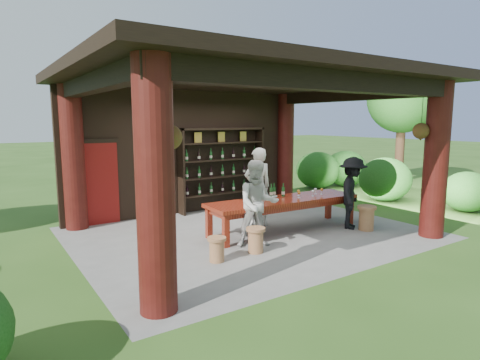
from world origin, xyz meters
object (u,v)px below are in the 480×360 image
stool_near_right (366,217)px  stool_near_left (256,239)px  host (258,187)px  guest_woman (258,204)px  wine_shelf (222,169)px  guest_man (352,193)px  stool_far_left (217,249)px  napkin_basket (257,199)px  tasting_table (284,204)px

stool_near_right → stool_near_left: bearing=177.7°
host → guest_woman: bearing=64.6°
wine_shelf → guest_woman: size_ratio=1.51×
wine_shelf → guest_man: wine_shelf is taller
stool_far_left → host: bearing=38.2°
guest_man → napkin_basket: size_ratio=6.45×
wine_shelf → host: size_ratio=1.40×
stool_near_right → napkin_basket: bearing=156.3°
tasting_table → stool_near_left: 1.71m
tasting_table → host: (-0.20, 0.75, 0.30)m
wine_shelf → tasting_table: (-0.04, -2.75, -0.52)m
wine_shelf → tasting_table: 2.80m
wine_shelf → stool_near_left: wine_shelf is taller
tasting_table → guest_woman: bearing=-153.5°
wine_shelf → guest_woman: 3.54m
guest_woman → guest_man: size_ratio=1.03×
napkin_basket → guest_woman: bearing=-125.2°
guest_man → host: bearing=103.9°
stool_near_right → guest_woman: bearing=171.3°
guest_man → stool_far_left: bearing=147.7°
napkin_basket → wine_shelf: bearing=74.4°
guest_man → wine_shelf: bearing=77.2°
host → guest_woman: (-0.96, -1.32, -0.07)m
stool_near_right → stool_far_left: stool_near_right is taller
tasting_table → stool_far_left: tasting_table is taller
stool_near_left → host: 2.15m
guest_man → stool_near_left: bearing=148.3°
guest_woman → guest_man: guest_woman is taller
stool_near_right → stool_far_left: bearing=178.5°
stool_far_left → host: (2.10, 1.65, 0.70)m
stool_near_right → host: size_ratio=0.30×
stool_near_left → guest_woman: guest_woman is taller
stool_near_left → host: size_ratio=0.26×
tasting_table → stool_near_right: (1.63, -1.00, -0.34)m
stool_near_right → host: 2.60m
wine_shelf → stool_far_left: wine_shelf is taller
tasting_table → napkin_basket: 0.75m
stool_far_left → napkin_basket: 1.91m
tasting_table → stool_far_left: 2.49m
stool_near_right → guest_man: bearing=115.6°
host → guest_man: 2.20m
stool_far_left → guest_man: guest_man is taller
stool_far_left → host: size_ratio=0.24×
napkin_basket → stool_near_left: bearing=-127.5°
stool_near_right → guest_woman: 2.87m
tasting_table → guest_man: 1.64m
tasting_table → guest_man: bearing=-24.9°
host → napkin_basket: host is taller
wine_shelf → guest_woman: wine_shelf is taller
host → stool_near_right: bearing=146.7°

